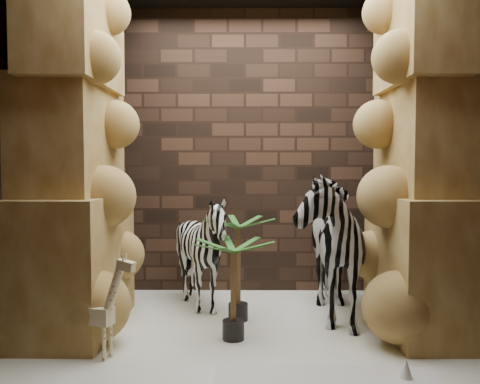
{
  "coord_description": "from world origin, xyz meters",
  "views": [
    {
      "loc": [
        -0.0,
        -3.97,
        1.34
      ],
      "look_at": [
        -0.04,
        0.15,
        1.12
      ],
      "focal_mm": 36.61,
      "sensor_mm": 36.0,
      "label": 1
    }
  ],
  "objects_px": {
    "giraffe_toy": "(95,303)",
    "palm_back": "(233,289)",
    "palm_front": "(238,268)",
    "surfboard": "(326,380)",
    "zebra_left": "(202,258)",
    "zebra_right": "(322,232)"
  },
  "relations": [
    {
      "from": "giraffe_toy",
      "to": "palm_back",
      "type": "xyz_separation_m",
      "value": [
        0.96,
        0.36,
        0.01
      ]
    },
    {
      "from": "palm_front",
      "to": "surfboard",
      "type": "distance_m",
      "value": 1.43
    },
    {
      "from": "zebra_left",
      "to": "palm_back",
      "type": "relative_size",
      "value": 1.35
    },
    {
      "from": "palm_back",
      "to": "surfboard",
      "type": "xyz_separation_m",
      "value": [
        0.59,
        -0.77,
        -0.37
      ]
    },
    {
      "from": "palm_front",
      "to": "zebra_right",
      "type": "bearing_deg",
      "value": 8.25
    },
    {
      "from": "zebra_right",
      "to": "palm_front",
      "type": "bearing_deg",
      "value": -172.91
    },
    {
      "from": "zebra_left",
      "to": "palm_front",
      "type": "bearing_deg",
      "value": -22.26
    },
    {
      "from": "zebra_right",
      "to": "surfboard",
      "type": "height_order",
      "value": "zebra_right"
    },
    {
      "from": "palm_front",
      "to": "palm_back",
      "type": "height_order",
      "value": "palm_front"
    },
    {
      "from": "zebra_right",
      "to": "giraffe_toy",
      "type": "height_order",
      "value": "zebra_right"
    },
    {
      "from": "palm_front",
      "to": "palm_back",
      "type": "xyz_separation_m",
      "value": [
        -0.03,
        -0.47,
        -0.06
      ]
    },
    {
      "from": "zebra_right",
      "to": "palm_back",
      "type": "height_order",
      "value": "zebra_right"
    },
    {
      "from": "surfboard",
      "to": "zebra_left",
      "type": "bearing_deg",
      "value": 122.97
    },
    {
      "from": "surfboard",
      "to": "giraffe_toy",
      "type": "bearing_deg",
      "value": 168.02
    },
    {
      "from": "zebra_right",
      "to": "palm_back",
      "type": "xyz_separation_m",
      "value": [
        -0.78,
        -0.58,
        -0.36
      ]
    },
    {
      "from": "zebra_right",
      "to": "zebra_left",
      "type": "xyz_separation_m",
      "value": [
        -1.08,
        0.2,
        -0.27
      ]
    },
    {
      "from": "giraffe_toy",
      "to": "palm_back",
      "type": "distance_m",
      "value": 1.03
    },
    {
      "from": "zebra_right",
      "to": "zebra_left",
      "type": "height_order",
      "value": "zebra_right"
    },
    {
      "from": "palm_back",
      "to": "zebra_left",
      "type": "bearing_deg",
      "value": 111.53
    },
    {
      "from": "zebra_left",
      "to": "giraffe_toy",
      "type": "height_order",
      "value": "zebra_left"
    },
    {
      "from": "zebra_left",
      "to": "palm_front",
      "type": "height_order",
      "value": "zebra_left"
    },
    {
      "from": "palm_back",
      "to": "surfboard",
      "type": "distance_m",
      "value": 1.04
    }
  ]
}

